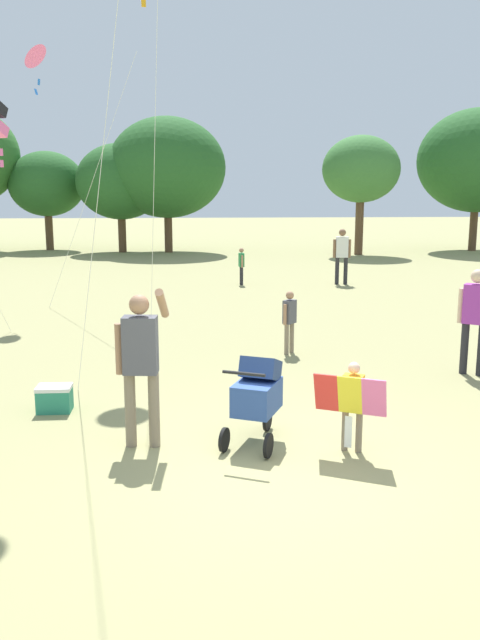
{
  "coord_description": "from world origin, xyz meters",
  "views": [
    {
      "loc": [
        -0.96,
        -6.51,
        2.93
      ],
      "look_at": [
        -0.37,
        1.64,
        1.3
      ],
      "focal_mm": 37.37,
      "sensor_mm": 36.0,
      "label": 1
    }
  ],
  "objects": [
    {
      "name": "person_sitting_far",
      "position": [
        3.46,
        3.45,
        0.99
      ],
      "size": [
        0.46,
        0.39,
        1.69
      ],
      "color": "#232328",
      "rests_on": "ground"
    },
    {
      "name": "kite_blue_high",
      "position": [
        -4.49,
        9.99,
        5.83
      ],
      "size": [
        2.78,
        2.01,
        6.17
      ],
      "color": "pink",
      "rests_on": "ground"
    },
    {
      "name": "stroller",
      "position": [
        -0.23,
        0.83,
        0.61
      ],
      "size": [
        0.8,
        1.11,
        1.03
      ],
      "color": "black",
      "rests_on": "ground"
    },
    {
      "name": "child_with_butterfly_kite",
      "position": [
        0.79,
        0.44,
        0.63
      ],
      "size": [
        0.78,
        0.51,
        1.04
      ],
      "color": "#7F705B",
      "rests_on": "ground"
    },
    {
      "name": "treeline_distant",
      "position": [
        -3.84,
        24.36,
        3.98
      ],
      "size": [
        35.59,
        7.64,
        6.72
      ],
      "color": "brown",
      "rests_on": "ground"
    },
    {
      "name": "cooler_box",
      "position": [
        -2.81,
        2.11,
        0.18
      ],
      "size": [
        0.45,
        0.33,
        0.35
      ],
      "color": "#288466",
      "rests_on": "ground"
    },
    {
      "name": "person_red_shirt",
      "position": [
        3.6,
        13.54,
        1.0
      ],
      "size": [
        0.54,
        0.27,
        1.7
      ],
      "color": "#232328",
      "rests_on": "ground"
    },
    {
      "name": "person_back_turned",
      "position": [
        0.75,
        5.01,
        0.67
      ],
      "size": [
        0.27,
        0.29,
        1.13
      ],
      "color": "#7F705B",
      "rests_on": "ground"
    },
    {
      "name": "person_couple_left",
      "position": [
        0.53,
        13.68,
        0.66
      ],
      "size": [
        0.17,
        0.36,
        1.13
      ],
      "color": "#232328",
      "rests_on": "ground"
    },
    {
      "name": "ground_plane",
      "position": [
        0.0,
        0.0,
        0.0
      ],
      "size": [
        120.0,
        120.0,
        0.0
      ],
      "primitive_type": "plane",
      "color": "#938E5B"
    },
    {
      "name": "person_adult_flyer",
      "position": [
        -1.55,
        0.81,
        1.07
      ],
      "size": [
        0.6,
        0.54,
        1.85
      ],
      "color": "#7F705B",
      "rests_on": "ground"
    }
  ]
}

